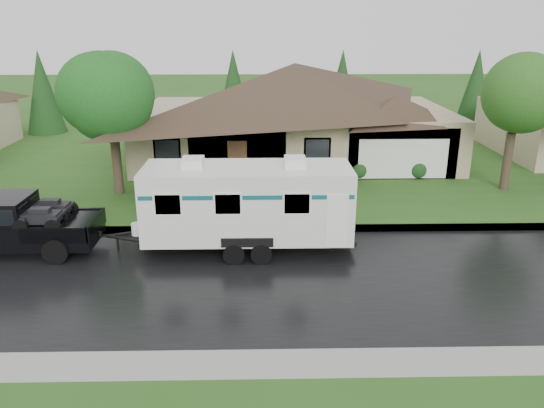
{
  "coord_description": "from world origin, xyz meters",
  "views": [
    {
      "loc": [
        -0.01,
        -17.72,
        8.02
      ],
      "look_at": [
        0.41,
        2.0,
        1.23
      ],
      "focal_mm": 35.0,
      "sensor_mm": 36.0,
      "label": 1
    }
  ],
  "objects": [
    {
      "name": "ground",
      "position": [
        0.0,
        0.0,
        0.0
      ],
      "size": [
        140.0,
        140.0,
        0.0
      ],
      "primitive_type": "plane",
      "color": "#265319",
      "rests_on": "ground"
    },
    {
      "name": "road",
      "position": [
        0.0,
        -2.0,
        0.01
      ],
      "size": [
        140.0,
        8.0,
        0.01
      ],
      "primitive_type": "cube",
      "color": "black",
      "rests_on": "ground"
    },
    {
      "name": "curb",
      "position": [
        0.0,
        2.25,
        0.07
      ],
      "size": [
        140.0,
        0.5,
        0.15
      ],
      "primitive_type": "cube",
      "color": "gray",
      "rests_on": "ground"
    },
    {
      "name": "lawn",
      "position": [
        0.0,
        15.0,
        0.07
      ],
      "size": [
        140.0,
        26.0,
        0.15
      ],
      "primitive_type": "cube",
      "color": "#265319",
      "rests_on": "ground"
    },
    {
      "name": "house_main",
      "position": [
        2.29,
        13.84,
        3.59
      ],
      "size": [
        19.44,
        10.8,
        6.9
      ],
      "color": "tan",
      "rests_on": "lawn"
    },
    {
      "name": "tree_left_green",
      "position": [
        -6.91,
        6.99,
        4.91
      ],
      "size": [
        4.14,
        4.14,
        6.86
      ],
      "color": "#382B1E",
      "rests_on": "lawn"
    },
    {
      "name": "tree_right_green",
      "position": [
        12.04,
        7.21,
        4.61
      ],
      "size": [
        3.88,
        3.88,
        6.42
      ],
      "color": "#382B1E",
      "rests_on": "lawn"
    },
    {
      "name": "shrub_row",
      "position": [
        2.0,
        9.3,
        0.65
      ],
      "size": [
        13.6,
        1.0,
        1.0
      ],
      "color": "#143814",
      "rests_on": "lawn"
    },
    {
      "name": "pickup_truck",
      "position": [
        -9.32,
        0.39,
        1.13
      ],
      "size": [
        6.35,
        2.41,
        2.12
      ],
      "color": "black",
      "rests_on": "ground"
    },
    {
      "name": "travel_trailer",
      "position": [
        -0.51,
        0.39,
        1.86
      ],
      "size": [
        7.83,
        2.75,
        3.51
      ],
      "color": "silver",
      "rests_on": "ground"
    }
  ]
}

